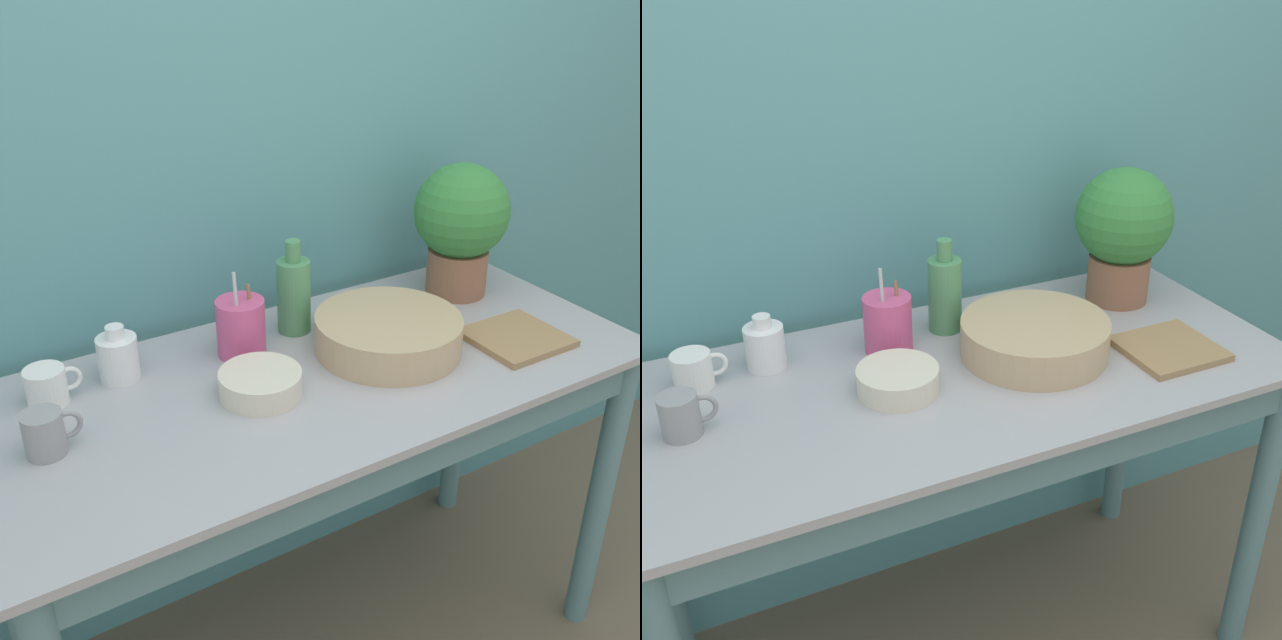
% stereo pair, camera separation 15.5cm
% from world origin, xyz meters
% --- Properties ---
extents(wall_back, '(6.00, 0.05, 2.40)m').
position_xyz_m(wall_back, '(0.00, 0.71, 1.20)').
color(wall_back, teal).
rests_on(wall_back, ground_plane).
extents(counter_table, '(1.45, 0.65, 0.87)m').
position_xyz_m(counter_table, '(0.00, 0.30, 0.70)').
color(counter_table, slate).
rests_on(counter_table, ground_plane).
extents(potted_plant, '(0.24, 0.24, 0.34)m').
position_xyz_m(potted_plant, '(0.51, 0.48, 1.06)').
color(potted_plant, '#8C5B42').
rests_on(potted_plant, counter_table).
extents(bowl_wash_large, '(0.33, 0.33, 0.08)m').
position_xyz_m(bowl_wash_large, '(0.18, 0.32, 0.91)').
color(bowl_wash_large, tan).
rests_on(bowl_wash_large, counter_table).
extents(bottle_tall, '(0.08, 0.08, 0.22)m').
position_xyz_m(bottle_tall, '(0.05, 0.52, 0.96)').
color(bottle_tall, '#4C8C59').
rests_on(bottle_tall, counter_table).
extents(bottle_short, '(0.08, 0.08, 0.12)m').
position_xyz_m(bottle_short, '(-0.38, 0.52, 0.92)').
color(bottle_short, white).
rests_on(bottle_short, counter_table).
extents(mug_white, '(0.11, 0.08, 0.08)m').
position_xyz_m(mug_white, '(-0.53, 0.50, 0.91)').
color(mug_white, white).
rests_on(mug_white, counter_table).
extents(mug_grey, '(0.11, 0.07, 0.08)m').
position_xyz_m(mug_grey, '(-0.57, 0.33, 0.91)').
color(mug_grey, gray).
rests_on(mug_grey, counter_table).
extents(bowl_small_cream, '(0.17, 0.17, 0.05)m').
position_xyz_m(bowl_small_cream, '(-0.15, 0.30, 0.89)').
color(bowl_small_cream, beige).
rests_on(bowl_small_cream, counter_table).
extents(utensil_cup, '(0.11, 0.11, 0.20)m').
position_xyz_m(utensil_cup, '(-0.11, 0.48, 0.93)').
color(utensil_cup, '#CC4C7F').
rests_on(utensil_cup, counter_table).
extents(tray_board, '(0.21, 0.19, 0.02)m').
position_xyz_m(tray_board, '(0.45, 0.20, 0.88)').
color(tray_board, '#99754C').
rests_on(tray_board, counter_table).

